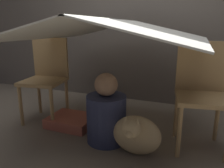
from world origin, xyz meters
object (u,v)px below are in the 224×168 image
person_front (106,114)px  dog (136,134)px  chair_right (201,90)px  chair_left (47,75)px

person_front → dog: (0.31, -0.12, -0.08)m
dog → chair_right: bearing=38.9°
chair_right → dog: bearing=-150.3°
chair_left → person_front: bearing=-25.1°
chair_right → person_front: (-0.77, -0.25, -0.24)m
chair_left → dog: size_ratio=2.25×
chair_left → dog: (1.13, -0.37, -0.32)m
chair_right → person_front: 0.84m
chair_left → chair_right: same height
chair_left → dog: 1.23m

